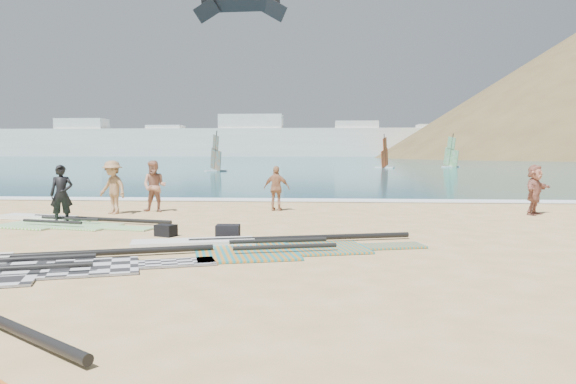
# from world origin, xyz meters

# --- Properties ---
(ground) EXTENTS (300.00, 300.00, 0.00)m
(ground) POSITION_xyz_m (0.00, 0.00, 0.00)
(ground) COLOR #DCB380
(ground) RESTS_ON ground
(sea) EXTENTS (300.00, 240.00, 0.06)m
(sea) POSITION_xyz_m (0.00, 132.00, 0.00)
(sea) COLOR #0B3F53
(sea) RESTS_ON ground
(surf_line) EXTENTS (300.00, 1.20, 0.04)m
(surf_line) POSITION_xyz_m (0.00, 12.30, 0.00)
(surf_line) COLOR white
(surf_line) RESTS_ON ground
(far_town) EXTENTS (160.00, 8.00, 12.00)m
(far_town) POSITION_xyz_m (-15.72, 150.00, 4.49)
(far_town) COLOR white
(far_town) RESTS_ON ground
(rig_grey) EXTENTS (6.62, 3.84, 0.21)m
(rig_grey) POSITION_xyz_m (-3.51, -1.01, 0.05)
(rig_grey) COLOR #242426
(rig_grey) RESTS_ON ground
(rig_green) EXTENTS (5.63, 2.89, 0.20)m
(rig_green) POSITION_xyz_m (-5.42, 4.94, 0.05)
(rig_green) COLOR #4EC72F
(rig_green) RESTS_ON ground
(rig_orange) EXTENTS (6.41, 3.40, 0.20)m
(rig_orange) POSITION_xyz_m (0.70, 1.33, 0.05)
(rig_orange) COLOR orange
(rig_orange) RESTS_ON ground
(gear_bag_near) EXTENTS (0.56, 0.41, 0.34)m
(gear_bag_near) POSITION_xyz_m (-0.07, 2.43, 0.17)
(gear_bag_near) COLOR black
(gear_bag_near) RESTS_ON ground
(gear_bag_far) EXTENTS (0.57, 0.49, 0.28)m
(gear_bag_far) POSITION_xyz_m (-1.66, 2.79, 0.14)
(gear_bag_far) COLOR black
(gear_bag_far) RESTS_ON ground
(person_wetsuit) EXTENTS (0.71, 0.58, 1.67)m
(person_wetsuit) POSITION_xyz_m (-5.22, 4.77, 0.84)
(person_wetsuit) COLOR black
(person_wetsuit) RESTS_ON ground
(beachgoer_left) EXTENTS (0.89, 0.72, 1.73)m
(beachgoer_left) POSITION_xyz_m (-3.56, 7.96, 0.86)
(beachgoer_left) COLOR tan
(beachgoer_left) RESTS_ON ground
(beachgoer_mid) EXTENTS (1.30, 1.12, 1.74)m
(beachgoer_mid) POSITION_xyz_m (-4.74, 7.27, 0.87)
(beachgoer_mid) COLOR #9B764F
(beachgoer_mid) RESTS_ON ground
(beachgoer_back) EXTENTS (0.94, 0.48, 1.54)m
(beachgoer_back) POSITION_xyz_m (0.49, 8.61, 0.77)
(beachgoer_back) COLOR #B37953
(beachgoer_back) RESTS_ON ground
(beachgoer_right) EXTENTS (1.33, 1.46, 1.62)m
(beachgoer_right) POSITION_xyz_m (8.87, 8.04, 0.81)
(beachgoer_right) COLOR #B16F5C
(beachgoer_right) RESTS_ON ground
(windsurfer_left) EXTENTS (2.10, 2.18, 3.86)m
(windsurfer_left) POSITION_xyz_m (-8.27, 41.33, 1.17)
(windsurfer_left) COLOR white
(windsurfer_left) RESTS_ON ground
(windsurfer_centre) EXTENTS (2.17, 2.39, 3.84)m
(windsurfer_centre) POSITION_xyz_m (8.45, 52.54, 1.16)
(windsurfer_centre) COLOR white
(windsurfer_centre) RESTS_ON ground
(windsurfer_right) EXTENTS (2.22, 2.40, 3.97)m
(windsurfer_right) POSITION_xyz_m (16.39, 55.84, 1.19)
(windsurfer_right) COLOR white
(windsurfer_right) RESTS_ON ground
(kitesurf_kite) EXTENTS (7.69, 1.16, 2.47)m
(kitesurf_kite) POSITION_xyz_m (-4.90, 35.23, 13.76)
(kitesurf_kite) COLOR black
(kitesurf_kite) RESTS_ON ground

